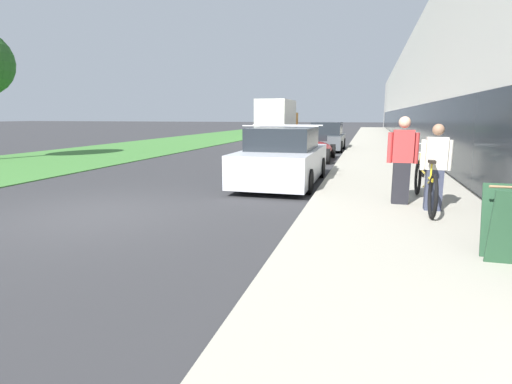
# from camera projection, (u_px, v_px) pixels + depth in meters

# --- Properties ---
(ground_plane) EXTENTS (220.00, 220.00, 0.00)m
(ground_plane) POSITION_uv_depth(u_px,v_px,m) (96.00, 215.00, 7.51)
(ground_plane) COLOR #303033
(sidewalk_slab) EXTENTS (3.36, 70.00, 0.15)m
(sidewalk_slab) POSITION_uv_depth(u_px,v_px,m) (377.00, 143.00, 25.92)
(sidewalk_slab) COLOR #A39E8E
(sidewalk_slab) RESTS_ON ground
(storefront_facade) EXTENTS (10.01, 70.00, 6.95)m
(storefront_facade) POSITION_uv_depth(u_px,v_px,m) (467.00, 94.00, 31.08)
(storefront_facade) COLOR silver
(storefront_facade) RESTS_ON ground
(lawn_strip) EXTENTS (7.27, 70.00, 0.03)m
(lawn_strip) POSITION_uv_depth(u_px,v_px,m) (210.00, 138.00, 33.22)
(lawn_strip) COLOR #3D7533
(lawn_strip) RESTS_ON ground
(tandem_bicycle) EXTENTS (0.52, 2.88, 0.94)m
(tandem_bicycle) POSITION_uv_depth(u_px,v_px,m) (425.00, 185.00, 7.58)
(tandem_bicycle) COLOR black
(tandem_bicycle) RESTS_ON sidewalk_slab
(person_rider) EXTENTS (0.53, 0.21, 1.55)m
(person_rider) POSITION_uv_depth(u_px,v_px,m) (435.00, 167.00, 7.13)
(person_rider) COLOR #33384C
(person_rider) RESTS_ON sidewalk_slab
(person_bystander) EXTENTS (0.57, 0.22, 1.67)m
(person_bystander) POSITION_uv_depth(u_px,v_px,m) (402.00, 160.00, 7.65)
(person_bystander) COLOR black
(person_bystander) RESTS_ON sidewalk_slab
(bike_rack_hoop) EXTENTS (0.05, 0.60, 0.84)m
(bike_rack_hoop) POSITION_uv_depth(u_px,v_px,m) (430.00, 166.00, 9.38)
(bike_rack_hoop) COLOR gray
(bike_rack_hoop) RESTS_ON sidewalk_slab
(cruiser_bike_nearest) EXTENTS (0.52, 1.80, 0.94)m
(cruiser_bike_nearest) POSITION_uv_depth(u_px,v_px,m) (426.00, 165.00, 10.64)
(cruiser_bike_nearest) COLOR black
(cruiser_bike_nearest) RESTS_ON sidewalk_slab
(sandwich_board_sign) EXTENTS (0.56, 0.56, 0.90)m
(sandwich_board_sign) POSITION_uv_depth(u_px,v_px,m) (512.00, 224.00, 4.62)
(sandwich_board_sign) COLOR #23472D
(sandwich_board_sign) RESTS_ON sidewalk_slab
(parked_sedan_curbside) EXTENTS (2.00, 4.48, 1.59)m
(parked_sedan_curbside) POSITION_uv_depth(u_px,v_px,m) (283.00, 158.00, 10.87)
(parked_sedan_curbside) COLOR silver
(parked_sedan_curbside) RESTS_ON ground
(vintage_roadster_curbside) EXTENTS (1.71, 4.30, 1.02)m
(vintage_roadster_curbside) POSITION_uv_depth(u_px,v_px,m) (312.00, 150.00, 16.63)
(vintage_roadster_curbside) COLOR maroon
(vintage_roadster_curbside) RESTS_ON ground
(parked_sedan_far) EXTENTS (1.82, 4.03, 1.49)m
(parked_sedan_far) POSITION_uv_depth(u_px,v_px,m) (327.00, 138.00, 21.39)
(parked_sedan_far) COLOR #4C5156
(parked_sedan_far) RESTS_ON ground
(moving_truck) EXTENTS (2.50, 6.82, 3.12)m
(moving_truck) POSITION_uv_depth(u_px,v_px,m) (278.00, 119.00, 33.68)
(moving_truck) COLOR orange
(moving_truck) RESTS_ON ground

